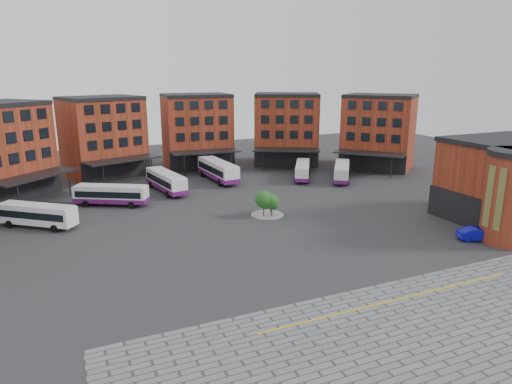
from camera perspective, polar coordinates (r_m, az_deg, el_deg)
name	(u,v)px	position (r m, az deg, el deg)	size (l,w,h in m)	color
ground	(297,248)	(51.15, 5.10, -6.94)	(160.00, 160.00, 0.00)	#28282B
paving_zone	(473,351)	(37.02, 25.47, -17.49)	(50.00, 22.00, 0.02)	slate
yellow_line	(396,300)	(41.78, 17.08, -12.76)	(26.00, 0.15, 0.02)	gold
main_building	(170,140)	(82.67, -10.68, 6.45)	(94.14, 42.48, 14.60)	maroon
east_building	(509,183)	(65.96, 29.05, 1.02)	(17.40, 15.40, 10.60)	maroon
tree_island	(268,202)	(61.01, 1.51, -1.25)	(4.40, 4.40, 3.64)	gray
bus_a	(37,214)	(63.17, -25.72, -2.47)	(9.51, 8.25, 2.91)	white
bus_b	(111,195)	(69.39, -17.68, -0.31)	(10.48, 7.39, 3.00)	white
bus_c	(166,181)	(75.22, -11.19, 1.34)	(4.41, 11.65, 3.21)	white
bus_d	(218,170)	(81.63, -4.81, 2.76)	(3.80, 12.71, 3.54)	white
bus_e	(302,170)	(83.25, 5.83, 2.73)	(7.32, 10.06, 2.90)	silver
bus_f	(342,171)	(82.94, 10.68, 2.55)	(8.21, 10.17, 3.02)	silver
blue_car	(479,234)	(58.65, 26.07, -4.76)	(1.63, 4.69, 1.54)	#0B0C9A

